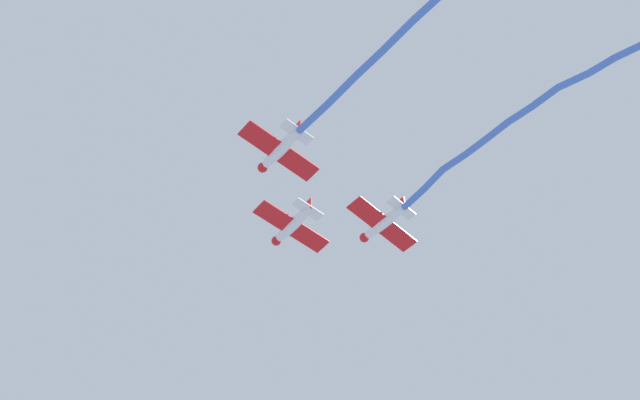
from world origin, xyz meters
TOP-DOWN VIEW (x-y plane):
  - airplane_lead at (-4.23, 3.24)m, footprint 5.81×7.69m
  - airplane_left_wing at (-8.91, 10.01)m, footprint 5.80×7.68m
  - smoke_trail_left_wing at (-22.21, 11.01)m, footprint 21.83×1.58m
  - airplane_right_wing at (-10.48, -2.11)m, footprint 5.72×7.63m
  - smoke_trail_right_wing at (-25.13, -1.45)m, footprint 24.39×2.54m

SIDE VIEW (x-z plane):
  - airplane_lead at x=-4.23m, z-range 65.26..67.16m
  - airplane_left_wing at x=-8.91m, z-range 65.26..67.16m
  - airplane_right_wing at x=-10.48m, z-range 65.56..67.46m
  - smoke_trail_right_wing at x=-25.13m, z-range 65.90..68.97m
  - smoke_trail_left_wing at x=-22.21m, z-range 66.04..69.28m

